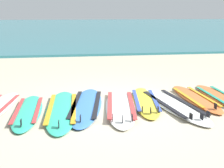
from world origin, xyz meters
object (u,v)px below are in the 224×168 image
(surfboard_1, at_px, (28,111))
(surfboard_2, at_px, (62,109))
(surfboard_5, at_px, (145,101))
(surfboard_7, at_px, (195,98))
(surfboard_6, at_px, (173,104))
(surfboard_4, at_px, (121,106))
(surfboard_8, at_px, (219,96))
(surfboard_3, at_px, (86,105))

(surfboard_1, bearing_deg, surfboard_2, 2.33)
(surfboard_1, xyz_separation_m, surfboard_5, (2.34, 0.28, 0.00))
(surfboard_2, bearing_deg, surfboard_7, 6.41)
(surfboard_6, bearing_deg, surfboard_1, -179.52)
(surfboard_1, height_order, surfboard_7, same)
(surfboard_5, height_order, surfboard_7, same)
(surfboard_5, height_order, surfboard_6, same)
(surfboard_2, xyz_separation_m, surfboard_4, (1.15, 0.03, 0.00))
(surfboard_7, bearing_deg, surfboard_8, 3.43)
(surfboard_8, bearing_deg, surfboard_6, -163.44)
(surfboard_5, distance_m, surfboard_7, 1.13)
(surfboard_4, height_order, surfboard_7, same)
(surfboard_5, height_order, surfboard_8, same)
(surfboard_2, distance_m, surfboard_8, 3.42)
(surfboard_2, bearing_deg, surfboard_6, -0.04)
(surfboard_4, xyz_separation_m, surfboard_8, (2.26, 0.32, -0.00))
(surfboard_3, xyz_separation_m, surfboard_7, (2.37, 0.15, 0.00))
(surfboard_4, bearing_deg, surfboard_3, 168.65)
(surfboard_2, distance_m, surfboard_7, 2.86)
(surfboard_5, relative_size, surfboard_8, 1.06)
(surfboard_3, bearing_deg, surfboard_8, 3.56)
(surfboard_2, xyz_separation_m, surfboard_5, (1.71, 0.25, 0.00))
(surfboard_2, bearing_deg, surfboard_1, -177.67)
(surfboard_5, relative_size, surfboard_7, 1.03)
(surfboard_2, relative_size, surfboard_7, 1.18)
(surfboard_3, bearing_deg, surfboard_4, -11.35)
(surfboard_1, relative_size, surfboard_7, 0.98)
(surfboard_1, height_order, surfboard_4, same)
(surfboard_2, xyz_separation_m, surfboard_7, (2.84, 0.32, 0.00))
(surfboard_6, bearing_deg, surfboard_3, 174.37)
(surfboard_5, bearing_deg, surfboard_4, -158.59)
(surfboard_5, bearing_deg, surfboard_8, 3.36)
(surfboard_2, height_order, surfboard_6, same)
(surfboard_4, height_order, surfboard_8, same)
(surfboard_3, xyz_separation_m, surfboard_8, (2.94, 0.18, 0.00))
(surfboard_7, distance_m, surfboard_8, 0.57)
(surfboard_7, bearing_deg, surfboard_5, -176.67)
(surfboard_1, relative_size, surfboard_5, 0.95)
(surfboard_2, relative_size, surfboard_8, 1.22)
(surfboard_1, xyz_separation_m, surfboard_2, (0.63, 0.03, -0.00))
(surfboard_8, bearing_deg, surfboard_2, -174.09)
(surfboard_1, height_order, surfboard_3, same)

